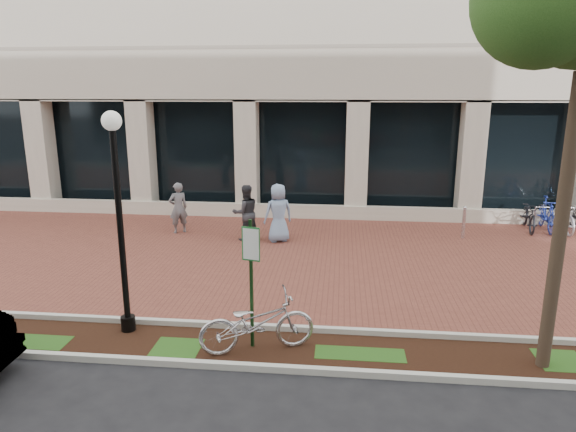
# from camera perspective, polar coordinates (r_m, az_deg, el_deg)

# --- Properties ---
(ground) EXTENTS (120.00, 120.00, 0.00)m
(ground) POSITION_cam_1_polar(r_m,az_deg,el_deg) (14.50, -0.12, -4.59)
(ground) COLOR black
(ground) RESTS_ON ground
(brick_plaza) EXTENTS (40.00, 9.00, 0.01)m
(brick_plaza) POSITION_cam_1_polar(r_m,az_deg,el_deg) (14.50, -0.12, -4.57)
(brick_plaza) COLOR brown
(brick_plaza) RESTS_ON ground
(planting_strip) EXTENTS (40.00, 1.50, 0.01)m
(planting_strip) POSITION_cam_1_polar(r_m,az_deg,el_deg) (9.72, -3.55, -14.44)
(planting_strip) COLOR black
(planting_strip) RESTS_ON ground
(curb_plaza_side) EXTENTS (40.00, 0.12, 0.12)m
(curb_plaza_side) POSITION_cam_1_polar(r_m,az_deg,el_deg) (10.35, -2.86, -12.21)
(curb_plaza_side) COLOR #BABBB0
(curb_plaza_side) RESTS_ON ground
(curb_street_side) EXTENTS (40.00, 0.12, 0.12)m
(curb_street_side) POSITION_cam_1_polar(r_m,az_deg,el_deg) (9.05, -4.38, -16.38)
(curb_street_side) COLOR #BABBB0
(curb_street_side) RESTS_ON ground
(parking_sign) EXTENTS (0.34, 0.07, 2.42)m
(parking_sign) POSITION_cam_1_polar(r_m,az_deg,el_deg) (9.15, -4.13, -5.76)
(parking_sign) COLOR #123314
(parking_sign) RESTS_ON ground
(lamppost) EXTENTS (0.36, 0.36, 4.25)m
(lamppost) POSITION_cam_1_polar(r_m,az_deg,el_deg) (10.01, -18.26, 0.43)
(lamppost) COLOR black
(lamppost) RESTS_ON ground
(locked_bicycle) EXTENTS (2.22, 1.41, 1.10)m
(locked_bicycle) POSITION_cam_1_polar(r_m,az_deg,el_deg) (9.40, -3.46, -11.75)
(locked_bicycle) COLOR #BCBBC0
(locked_bicycle) RESTS_ON ground
(pedestrian_left) EXTENTS (0.73, 0.68, 1.68)m
(pedestrian_left) POSITION_cam_1_polar(r_m,az_deg,el_deg) (17.07, -12.09, 0.89)
(pedestrian_left) COLOR slate
(pedestrian_left) RESTS_ON ground
(pedestrian_mid) EXTENTS (1.06, 0.98, 1.75)m
(pedestrian_mid) POSITION_cam_1_polar(r_m,az_deg,el_deg) (15.96, -4.72, 0.37)
(pedestrian_mid) COLOR #2C2C31
(pedestrian_mid) RESTS_ON ground
(pedestrian_right) EXTENTS (1.05, 0.91, 1.81)m
(pedestrian_right) POSITION_cam_1_polar(r_m,az_deg,el_deg) (15.73, -1.09, 0.34)
(pedestrian_right) COLOR #7D97BA
(pedestrian_right) RESTS_ON ground
(bollard) EXTENTS (0.12, 0.12, 1.05)m
(bollard) POSITION_cam_1_polar(r_m,az_deg,el_deg) (17.07, 18.95, -0.63)
(bollard) COLOR #BCBCC1
(bollard) RESTS_ON ground
(bike_rack_cluster) EXTENTS (3.60, 2.01, 1.13)m
(bike_rack_cluster) POSITION_cam_1_polar(r_m,az_deg,el_deg) (19.35, 29.03, 0.03)
(bike_rack_cluster) COLOR black
(bike_rack_cluster) RESTS_ON ground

